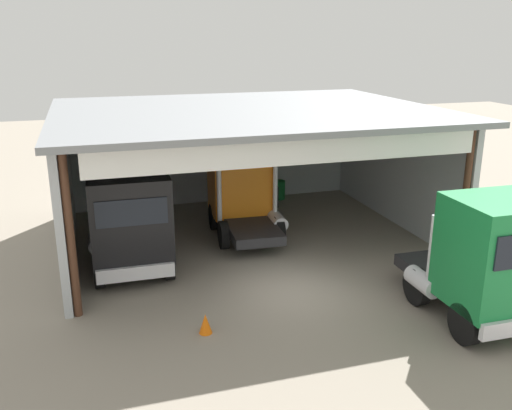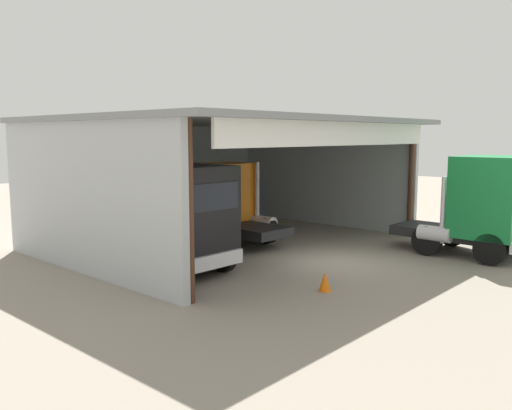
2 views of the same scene
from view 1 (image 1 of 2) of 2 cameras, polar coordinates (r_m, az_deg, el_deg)
The scene contains 8 objects.
ground_plane at distance 17.76m, azimuth 3.40°, elevation -8.57°, with size 80.00×80.00×0.00m, color gray.
workshop_shed at distance 21.97m, azimuth -1.78°, elevation 6.34°, with size 13.86×11.12×5.09m.
truck_black_center_bay at distance 18.53m, azimuth -12.89°, elevation -1.78°, with size 2.69×4.85×3.50m.
truck_orange_center_left_bay at distance 21.91m, azimuth -1.30°, elevation 1.32°, with size 2.67×4.69×3.33m.
truck_green_right_bay at distance 16.19m, azimuth 22.97°, elevation -5.18°, with size 2.77×4.80×3.70m.
oil_drum at distance 26.89m, azimuth 2.38°, elevation 1.57°, with size 0.58×0.58×0.91m, color #197233.
tool_cart at distance 25.64m, azimuth 1.17°, elevation 0.89°, with size 0.90×0.60×1.00m, color black.
traffic_cone at distance 15.25m, azimuth -5.23°, elevation -12.07°, with size 0.36×0.36×0.56m, color orange.
Camera 1 is at (-5.68, -14.94, 7.74)m, focal length 38.85 mm.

